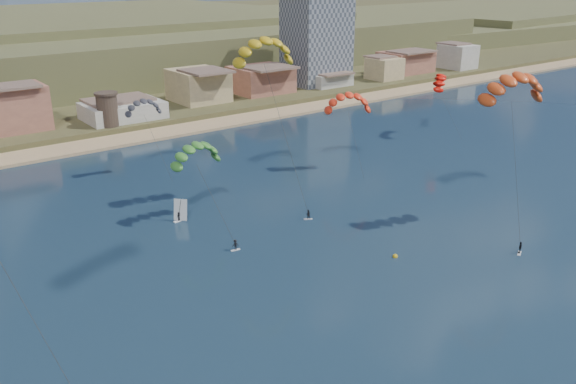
{
  "coord_description": "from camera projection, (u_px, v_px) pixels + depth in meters",
  "views": [
    {
      "loc": [
        -46.9,
        -29.88,
        39.56
      ],
      "look_at": [
        0.0,
        32.0,
        10.0
      ],
      "focal_mm": 36.73,
      "sensor_mm": 36.0,
      "label": 1
    }
  ],
  "objects": [
    {
      "name": "ground",
      "position": [
        469.0,
        364.0,
        62.81
      ],
      "size": [
        2400.0,
        2400.0,
        0.0
      ],
      "primitive_type": "plane",
      "color": "black",
      "rests_on": "ground"
    },
    {
      "name": "beach",
      "position": [
        103.0,
        143.0,
        141.67
      ],
      "size": [
        2200.0,
        12.0,
        0.9
      ],
      "color": "tan",
      "rests_on": "ground"
    },
    {
      "name": "foothills",
      "position": [
        41.0,
        46.0,
        245.36
      ],
      "size": [
        940.0,
        210.0,
        18.0
      ],
      "color": "brown",
      "rests_on": "ground"
    },
    {
      "name": "apartment_tower",
      "position": [
        317.0,
        37.0,
        199.78
      ],
      "size": [
        20.0,
        16.0,
        32.0
      ],
      "color": "gray",
      "rests_on": "ground"
    },
    {
      "name": "watchtower",
      "position": [
        107.0,
        109.0,
        148.27
      ],
      "size": [
        5.82,
        5.82,
        8.6
      ],
      "color": "#47382D",
      "rests_on": "ground"
    },
    {
      "name": "kitesurfer_yellow",
      "position": [
        264.0,
        48.0,
        98.42
      ],
      "size": [
        11.88,
        15.8,
        30.46
      ],
      "color": "silver",
      "rests_on": "ground"
    },
    {
      "name": "kitesurfer_orange",
      "position": [
        514.0,
        83.0,
        90.73
      ],
      "size": [
        15.13,
        14.31,
        26.76
      ],
      "color": "silver",
      "rests_on": "ground"
    },
    {
      "name": "kitesurfer_green",
      "position": [
        196.0,
        151.0,
        95.53
      ],
      "size": [
        9.74,
        16.83,
        17.23
      ],
      "color": "silver",
      "rests_on": "ground"
    },
    {
      "name": "distant_kite_dark",
      "position": [
        143.0,
        104.0,
        116.14
      ],
      "size": [
        7.9,
        5.87,
        17.17
      ],
      "color": "#262626",
      "rests_on": "ground"
    },
    {
      "name": "distant_kite_orange",
      "position": [
        348.0,
        99.0,
        119.64
      ],
      "size": [
        10.71,
        8.3,
        18.0
      ],
      "color": "#262626",
      "rests_on": "ground"
    },
    {
      "name": "distant_kite_red",
      "position": [
        439.0,
        79.0,
        144.63
      ],
      "size": [
        8.91,
        8.29,
        17.11
      ],
      "color": "#262626",
      "rests_on": "ground"
    },
    {
      "name": "windsurfer",
      "position": [
        180.0,
        214.0,
        98.1
      ],
      "size": [
        2.16,
        2.37,
        3.73
      ],
      "color": "silver",
      "rests_on": "ground"
    },
    {
      "name": "buoy",
      "position": [
        395.0,
        256.0,
        86.08
      ],
      "size": [
        0.76,
        0.76,
        0.76
      ],
      "color": "yellow",
      "rests_on": "ground"
    }
  ]
}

